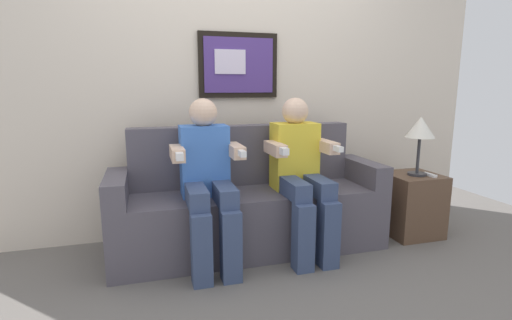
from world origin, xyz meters
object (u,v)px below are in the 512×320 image
couch (249,207)px  spare_remote_on_table (430,175)px  side_table_right (411,204)px  table_lamp (420,130)px  person_on_left (207,176)px  person_on_right (301,170)px

couch → spare_remote_on_table: (1.41, -0.19, 0.20)m
side_table_right → table_lamp: 0.61m
side_table_right → person_on_left: bearing=-177.9°
person_on_right → side_table_right: bearing=3.5°
person_on_left → table_lamp: bearing=0.8°
couch → table_lamp: (1.33, -0.14, 0.55)m
side_table_right → spare_remote_on_table: spare_remote_on_table is taller
side_table_right → person_on_right: bearing=-176.5°
table_lamp → couch: bearing=173.9°
table_lamp → spare_remote_on_table: table_lamp is taller
person_on_left → table_lamp: 1.68m
side_table_right → spare_remote_on_table: size_ratio=3.85×
couch → person_on_left: 0.47m
couch → person_on_left: person_on_left is taller
side_table_right → table_lamp: (0.00, -0.04, 0.61)m
table_lamp → spare_remote_on_table: (0.08, -0.05, -0.35)m
person_on_left → person_on_right: 0.66m
person_on_right → side_table_right: size_ratio=2.22×
couch → table_lamp: size_ratio=4.26×
person_on_left → table_lamp: size_ratio=2.41×
table_lamp → spare_remote_on_table: bearing=-33.0°
side_table_right → table_lamp: bearing=-89.3°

